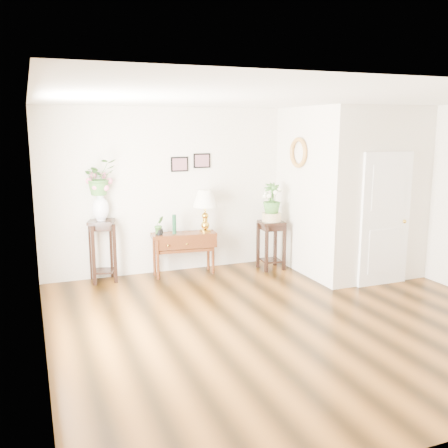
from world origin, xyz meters
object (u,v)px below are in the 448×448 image
table_lamp (205,211)px  plant_stand_b (271,245)px  console_table (184,254)px  plant_stand_a (103,251)px

table_lamp → plant_stand_b: 1.33m
console_table → table_lamp: size_ratio=1.50×
plant_stand_a → console_table: bearing=-5.5°
plant_stand_a → table_lamp: bearing=-4.3°
plant_stand_a → plant_stand_b: size_ratio=1.18×
console_table → table_lamp: (0.39, 0.00, 0.71)m
table_lamp → plant_stand_b: (1.15, -0.23, -0.64)m
plant_stand_b → console_table: bearing=171.6°
table_lamp → plant_stand_a: 1.81m
table_lamp → plant_stand_a: size_ratio=0.71×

